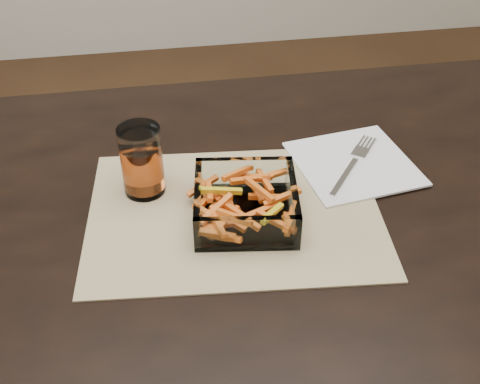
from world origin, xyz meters
The scene contains 6 objects.
dining_table centered at (0.00, 0.00, 0.66)m, with size 1.60×0.90×0.75m.
placemat centered at (-0.13, 0.01, 0.75)m, with size 0.45×0.33×0.00m, color tan.
glass_bowl centered at (-0.12, 0.00, 0.78)m, with size 0.17×0.17×0.06m.
tumbler centered at (-0.26, 0.09, 0.81)m, with size 0.07×0.07×0.12m.
napkin centered at (0.09, 0.10, 0.76)m, with size 0.19×0.19×0.00m, color white.
fork centered at (0.09, 0.10, 0.76)m, with size 0.13×0.16×0.00m.
Camera 1 is at (-0.24, -0.69, 1.35)m, focal length 45.00 mm.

